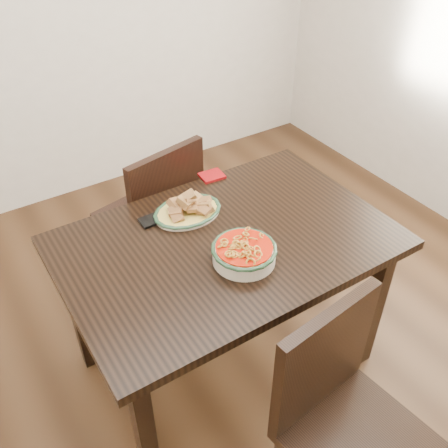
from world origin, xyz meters
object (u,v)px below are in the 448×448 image
dining_table (227,256)px  chair_far (156,213)px  chair_near (342,412)px  noodle_bowl (244,251)px  fish_plate (187,205)px  smartphone (156,218)px

dining_table → chair_far: size_ratio=1.43×
chair_near → noodle_bowl: (-0.01, 0.56, 0.29)m
chair_far → noodle_bowl: size_ratio=3.67×
fish_plate → noodle_bowl: size_ratio=1.16×
chair_near → fish_plate: (-0.05, 0.92, 0.30)m
dining_table → smartphone: 0.33m
fish_plate → smartphone: fish_plate is taller
chair_far → smartphone: chair_far is taller
smartphone → noodle_bowl: bearing=-68.7°
chair_far → noodle_bowl: chair_far is taller
dining_table → smartphone: bearing=123.9°
chair_near → smartphone: size_ratio=6.56×
chair_far → fish_plate: chair_far is taller
chair_far → fish_plate: 0.49m
chair_near → fish_plate: bearing=86.5°
dining_table → fish_plate: fish_plate is taller
dining_table → smartphone: (-0.17, 0.26, 0.10)m
chair_near → noodle_bowl: size_ratio=3.67×
dining_table → chair_near: bearing=-89.9°
chair_far → noodle_bowl: (0.01, -0.75, 0.29)m
fish_plate → chair_near: bearing=-86.9°
chair_near → chair_far: bearing=84.4°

